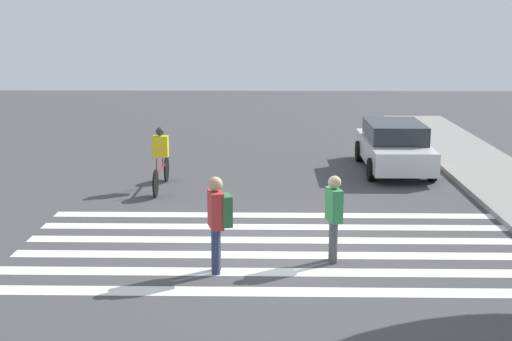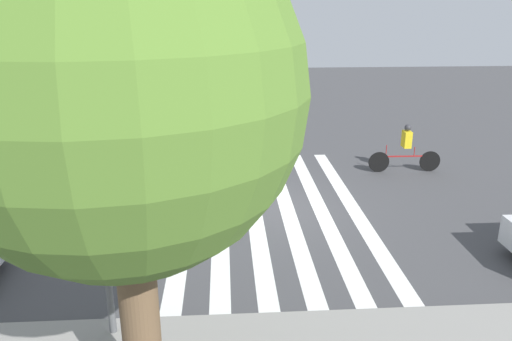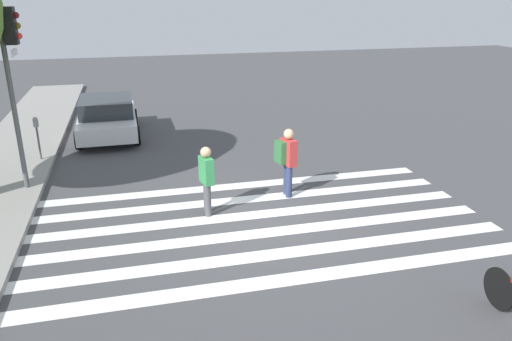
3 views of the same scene
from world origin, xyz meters
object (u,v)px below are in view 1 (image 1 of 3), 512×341
object	(u,v)px
pedestrian_adult_blue_shirt	(334,214)
pedestrian_adult_yellow_jacket	(218,217)
cyclist_far_lane	(161,157)
car_parked_dark_suv	(394,146)

from	to	relation	value
pedestrian_adult_blue_shirt	pedestrian_adult_yellow_jacket	bearing A→B (deg)	93.01
cyclist_far_lane	car_parked_dark_suv	xyz separation A→B (m)	(-2.42, 6.49, -0.13)
pedestrian_adult_blue_shirt	pedestrian_adult_yellow_jacket	distance (m)	2.17
pedestrian_adult_yellow_jacket	car_parked_dark_suv	size ratio (longest dim) A/B	0.39
pedestrian_adult_yellow_jacket	cyclist_far_lane	world-z (taller)	pedestrian_adult_yellow_jacket
pedestrian_adult_blue_shirt	car_parked_dark_suv	bearing A→B (deg)	-30.59
pedestrian_adult_yellow_jacket	cyclist_far_lane	distance (m)	6.50
cyclist_far_lane	car_parked_dark_suv	bearing A→B (deg)	111.38
pedestrian_adult_blue_shirt	car_parked_dark_suv	size ratio (longest dim) A/B	0.37
pedestrian_adult_blue_shirt	cyclist_far_lane	distance (m)	6.88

